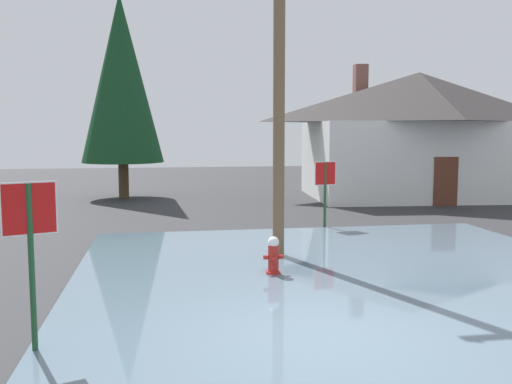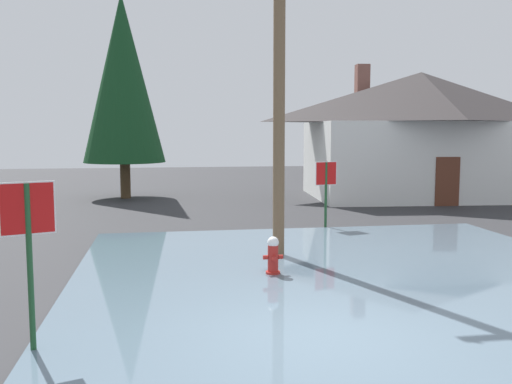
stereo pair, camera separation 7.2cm
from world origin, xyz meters
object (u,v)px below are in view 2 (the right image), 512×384
at_px(house, 419,133).
at_px(pine_tree_mid_left, 123,79).
at_px(fire_hydrant, 273,257).
at_px(utility_pole, 279,69).
at_px(stop_sign_far, 326,181).
at_px(stop_sign_near, 28,232).

height_order(house, pine_tree_mid_left, pine_tree_mid_left).
xyz_separation_m(fire_hydrant, utility_pole, (0.47, 1.76, 4.08)).
bearing_deg(utility_pole, stop_sign_far, 58.86).
distance_m(stop_sign_near, pine_tree_mid_left, 18.65).
relative_size(fire_hydrant, stop_sign_far, 0.40).
height_order(fire_hydrant, house, house).
xyz_separation_m(stop_sign_far, house, (6.61, 7.56, 1.46)).
bearing_deg(stop_sign_far, utility_pole, -121.14).
distance_m(stop_sign_near, house, 21.40).
height_order(stop_sign_near, house, house).
bearing_deg(stop_sign_near, utility_pole, 49.62).
height_order(fire_hydrant, stop_sign_far, stop_sign_far).
bearing_deg(stop_sign_far, fire_hydrant, -116.43).
relative_size(stop_sign_far, pine_tree_mid_left, 0.23).
relative_size(utility_pole, pine_tree_mid_left, 0.95).
distance_m(house, pine_tree_mid_left, 13.67).
bearing_deg(fire_hydrant, pine_tree_mid_left, 105.22).
bearing_deg(house, utility_pole, -128.12).
bearing_deg(fire_hydrant, house, 54.43).
bearing_deg(utility_pole, pine_tree_mid_left, 109.06).
bearing_deg(house, pine_tree_mid_left, 172.94).
bearing_deg(fire_hydrant, stop_sign_far, 63.57).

